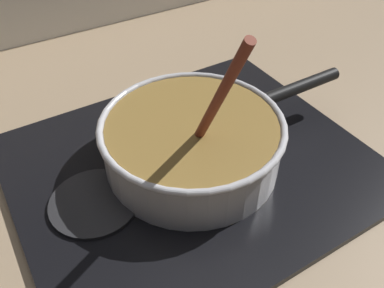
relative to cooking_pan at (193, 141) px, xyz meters
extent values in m
cube|color=#9E8466|center=(-0.05, -0.21, -0.08)|extent=(2.40, 1.60, 0.04)
cube|color=black|center=(0.00, 0.00, -0.05)|extent=(0.56, 0.48, 0.01)
torus|color=#592D0C|center=(0.00, 0.00, -0.04)|extent=(0.18, 0.18, 0.01)
cylinder|color=#262628|center=(-0.17, 0.00, -0.04)|extent=(0.13, 0.13, 0.01)
cylinder|color=silver|center=(0.00, 0.00, -0.01)|extent=(0.28, 0.28, 0.08)
cylinder|color=olive|center=(0.00, 0.00, 0.00)|extent=(0.27, 0.27, 0.07)
torus|color=silver|center=(0.00, 0.00, 0.03)|extent=(0.29, 0.29, 0.01)
cylinder|color=black|center=(0.22, 0.00, 0.03)|extent=(0.17, 0.02, 0.02)
cylinder|color=#E5CC7A|center=(0.07, -0.05, 0.02)|extent=(0.03, 0.03, 0.01)
cylinder|color=#E5CC7A|center=(0.05, 0.04, 0.02)|extent=(0.04, 0.04, 0.01)
cylinder|color=#EDD88C|center=(-0.01, 0.06, 0.02)|extent=(0.04, 0.04, 0.01)
cylinder|color=#EDD88C|center=(-0.02, -0.01, 0.02)|extent=(0.03, 0.03, 0.01)
cylinder|color=maroon|center=(0.00, -0.07, 0.12)|extent=(0.02, 0.11, 0.21)
cube|color=brown|center=(-0.01, -0.02, 0.02)|extent=(0.03, 0.05, 0.01)
camera|label=1|loc=(-0.25, -0.41, 0.42)|focal=37.86mm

